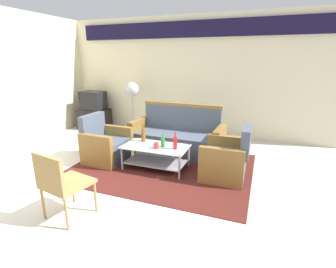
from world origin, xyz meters
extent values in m
plane|color=beige|center=(0.00, 0.00, 0.00)|extent=(14.00, 14.00, 0.00)
cube|color=beige|center=(0.00, 3.06, 1.40)|extent=(6.52, 0.12, 2.80)
cube|color=#191433|center=(0.00, 2.97, 2.47)|extent=(5.76, 0.08, 0.36)
cube|color=#511E19|center=(0.15, 0.79, 0.01)|extent=(3.00, 2.30, 0.01)
cube|color=#4C5666|center=(0.17, 1.49, 0.22)|extent=(1.62, 0.75, 0.42)
cube|color=#4C5666|center=(0.18, 1.81, 0.67)|extent=(1.60, 0.19, 0.48)
cube|color=olive|center=(1.01, 1.46, 0.32)|extent=(0.14, 0.70, 0.62)
cube|color=olive|center=(-0.67, 1.52, 0.32)|extent=(0.14, 0.70, 0.62)
cube|color=olive|center=(0.18, 1.81, 0.94)|extent=(1.64, 0.15, 0.06)
cube|color=#4C5666|center=(-0.90, 0.71, 0.21)|extent=(0.68, 0.63, 0.40)
cube|color=#4C5666|center=(-1.21, 0.72, 0.64)|extent=(0.14, 0.60, 0.45)
cube|color=olive|center=(-0.89, 1.03, 0.30)|extent=(0.66, 0.13, 0.58)
cube|color=olive|center=(-0.91, 0.38, 0.30)|extent=(0.66, 0.13, 0.58)
cube|color=#4C5666|center=(1.20, 0.80, 0.21)|extent=(0.67, 0.61, 0.40)
cube|color=#4C5666|center=(1.51, 0.80, 0.64)|extent=(0.13, 0.60, 0.45)
cube|color=olive|center=(1.20, 0.47, 0.30)|extent=(0.66, 0.11, 0.58)
cube|color=olive|center=(1.19, 1.13, 0.30)|extent=(0.66, 0.11, 0.58)
cube|color=silver|center=(0.06, 0.70, 0.40)|extent=(1.10, 0.60, 0.02)
cube|color=#9E9EA5|center=(0.06, 0.70, 0.13)|extent=(1.00, 0.52, 0.02)
cylinder|color=#9E9EA5|center=(-0.45, 0.96, 0.21)|extent=(0.04, 0.04, 0.40)
cylinder|color=#9E9EA5|center=(0.57, 0.96, 0.21)|extent=(0.04, 0.04, 0.40)
cylinder|color=#9E9EA5|center=(-0.45, 0.44, 0.21)|extent=(0.04, 0.04, 0.40)
cylinder|color=#9E9EA5|center=(0.57, 0.44, 0.21)|extent=(0.04, 0.04, 0.40)
cylinder|color=red|center=(0.42, 0.68, 0.51)|extent=(0.07, 0.07, 0.20)
cylinder|color=red|center=(0.42, 0.68, 0.65)|extent=(0.02, 0.02, 0.09)
cylinder|color=#2D8C38|center=(0.19, 0.71, 0.49)|extent=(0.07, 0.07, 0.16)
cylinder|color=#2D8C38|center=(0.19, 0.71, 0.60)|extent=(0.03, 0.03, 0.07)
cylinder|color=brown|center=(-0.24, 0.87, 0.52)|extent=(0.08, 0.08, 0.22)
cylinder|color=brown|center=(-0.24, 0.87, 0.68)|extent=(0.03, 0.03, 0.10)
cylinder|color=red|center=(0.12, 0.60, 0.46)|extent=(0.08, 0.08, 0.10)
cube|color=black|center=(-2.54, 2.55, 0.26)|extent=(0.80, 0.50, 0.52)
cube|color=black|center=(-2.54, 2.55, 0.76)|extent=(0.61, 0.45, 0.48)
cube|color=black|center=(-2.54, 2.77, 0.76)|extent=(0.51, 0.02, 0.36)
cylinder|color=#2D2D33|center=(-1.39, 2.60, 0.01)|extent=(0.32, 0.32, 0.03)
cylinder|color=#B2B2B7|center=(-1.39, 2.60, 0.51)|extent=(0.03, 0.03, 0.95)
sphere|color=#B2B2B7|center=(-1.39, 2.60, 1.09)|extent=(0.36, 0.36, 0.36)
cube|color=#AD844C|center=(-0.37, -0.90, 0.42)|extent=(0.56, 0.56, 0.04)
cube|color=#AD844C|center=(-0.41, -1.12, 0.64)|extent=(0.48, 0.13, 0.40)
cylinder|color=#AD844C|center=(-0.54, -0.66, 0.21)|extent=(0.03, 0.03, 0.42)
cylinder|color=#AD844C|center=(-0.12, -0.74, 0.21)|extent=(0.03, 0.03, 0.42)
cylinder|color=#AD844C|center=(-0.61, -1.07, 0.21)|extent=(0.03, 0.03, 0.42)
cylinder|color=#AD844C|center=(-0.20, -1.15, 0.21)|extent=(0.03, 0.03, 0.42)
camera|label=1|loc=(1.69, -3.00, 1.83)|focal=27.09mm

